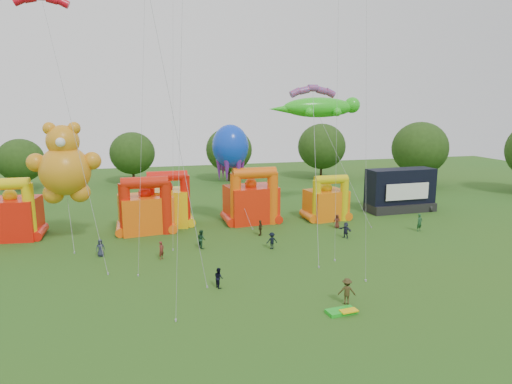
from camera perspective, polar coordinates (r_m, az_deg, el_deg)
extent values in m
plane|color=#375A19|center=(27.84, 4.16, -18.86)|extent=(160.00, 160.00, 0.00)
cylinder|color=#352314|center=(82.65, 19.61, 2.04)|extent=(0.44, 0.44, 3.72)
ellipsoid|color=#213E12|center=(82.11, 19.81, 5.18)|extent=(9.30, 9.30, 8.89)
cylinder|color=#352314|center=(85.76, 8.13, 2.81)|extent=(0.44, 0.44, 3.51)
ellipsoid|color=#213E12|center=(85.26, 8.21, 5.66)|extent=(8.77, 8.78, 8.39)
cylinder|color=#352314|center=(82.55, -3.37, 2.51)|extent=(0.44, 0.44, 3.30)
ellipsoid|color=#213E12|center=(82.05, -3.40, 5.30)|extent=(8.25, 8.25, 7.88)
cylinder|color=#352314|center=(82.91, -15.06, 2.11)|extent=(0.44, 0.44, 3.09)
ellipsoid|color=#213E12|center=(82.43, -15.20, 4.71)|extent=(7.73, 7.72, 7.38)
cylinder|color=#352314|center=(81.90, -27.15, 1.09)|extent=(0.44, 0.44, 2.88)
ellipsoid|color=#213E12|center=(81.44, -27.36, 3.53)|extent=(7.20, 7.20, 6.88)
cube|color=red|center=(53.76, -28.17, -2.94)|extent=(5.63, 4.73, 4.20)
cylinder|color=yellow|center=(51.70, -26.46, -2.27)|extent=(1.14, 1.14, 5.99)
cylinder|color=yellow|center=(51.61, -28.93, 0.88)|extent=(4.60, 1.19, 1.19)
sphere|color=yellow|center=(53.29, -28.41, -0.43)|extent=(1.40, 1.40, 1.40)
cube|color=#FD5F0D|center=(51.55, -13.62, -2.60)|extent=(6.00, 5.07, 3.97)
cylinder|color=red|center=(49.83, -16.06, -2.19)|extent=(1.20, 1.20, 5.67)
cylinder|color=red|center=(49.90, -11.17, -1.94)|extent=(1.20, 1.20, 5.67)
cylinder|color=red|center=(49.27, -13.76, 1.15)|extent=(4.85, 1.26, 1.26)
sphere|color=red|center=(51.07, -13.73, -0.11)|extent=(1.40, 1.40, 1.40)
cube|color=yellow|center=(53.52, -11.02, -1.89)|extent=(5.62, 4.83, 4.16)
cylinder|color=red|center=(51.84, -13.07, -1.38)|extent=(1.09, 1.09, 5.95)
cylinder|color=red|center=(52.08, -8.82, -1.16)|extent=(1.09, 1.09, 5.95)
cylinder|color=red|center=(51.38, -11.06, 1.97)|extent=(4.41, 1.15, 1.15)
sphere|color=red|center=(53.05, -11.11, 0.62)|extent=(1.40, 1.40, 1.40)
cube|color=red|center=(54.12, -0.65, -1.49)|extent=(6.12, 5.13, 4.25)
cylinder|color=#FA5F0D|center=(51.88, -2.55, -1.02)|extent=(1.24, 1.24, 6.08)
cylinder|color=#FA5F0D|center=(52.97, 2.09, -0.76)|extent=(1.24, 1.24, 6.08)
cylinder|color=#FA5F0D|center=(51.84, -0.21, 2.40)|extent=(5.01, 1.30, 1.30)
sphere|color=#FA5F0D|center=(53.64, -0.65, 1.04)|extent=(1.40, 1.40, 1.40)
cube|color=orange|center=(56.04, 8.72, -1.55)|extent=(5.07, 4.34, 3.54)
cylinder|color=#D6C30B|center=(54.02, 7.58, -1.17)|extent=(0.99, 0.99, 5.06)
cylinder|color=#D6C30B|center=(55.44, 10.96, -0.96)|extent=(0.99, 0.99, 5.06)
cylinder|color=#D6C30B|center=(54.24, 9.37, 1.55)|extent=(4.02, 1.04, 1.04)
sphere|color=#D6C30B|center=(55.63, 8.78, 0.53)|extent=(1.40, 1.40, 1.40)
cube|color=black|center=(62.46, 17.54, -1.79)|extent=(8.98, 3.58, 1.10)
cube|color=black|center=(62.09, 17.59, 0.74)|extent=(8.97, 3.14, 4.44)
cube|color=white|center=(60.77, 18.41, 0.05)|extent=(6.13, 0.25, 2.09)
cylinder|color=black|center=(59.56, 15.31, -2.43)|extent=(0.30, 0.90, 0.90)
cylinder|color=black|center=(63.39, 20.89, -1.96)|extent=(0.30, 0.90, 0.90)
sphere|color=orange|center=(48.25, -22.75, 2.48)|extent=(4.87, 4.87, 4.87)
sphere|color=orange|center=(47.95, -23.01, 5.88)|extent=(3.10, 3.10, 3.10)
sphere|color=orange|center=(48.04, -24.43, 7.24)|extent=(1.22, 1.22, 1.22)
sphere|color=orange|center=(47.73, -21.79, 7.42)|extent=(1.22, 1.22, 1.22)
sphere|color=orange|center=(48.56, -25.80, 3.34)|extent=(1.77, 1.77, 1.77)
sphere|color=orange|center=(47.85, -19.81, 3.69)|extent=(1.77, 1.77, 1.77)
sphere|color=orange|center=(48.78, -23.97, -0.17)|extent=(1.99, 1.99, 1.99)
sphere|color=orange|center=(48.44, -21.13, -0.03)|extent=(1.99, 1.99, 1.99)
sphere|color=white|center=(46.47, -23.25, 5.72)|extent=(0.89, 0.89, 0.89)
ellipsoid|color=green|center=(59.68, 7.85, 10.43)|extent=(9.52, 2.98, 2.53)
sphere|color=green|center=(61.61, 11.92, 10.58)|extent=(2.05, 2.05, 2.05)
cone|color=green|center=(57.99, 3.36, 10.32)|extent=(3.72, 1.49, 1.49)
sphere|color=green|center=(61.78, 8.91, 9.91)|extent=(1.12, 1.12, 1.12)
sphere|color=green|center=(59.07, 10.09, 9.82)|extent=(1.12, 1.12, 1.12)
sphere|color=green|center=(60.39, 5.63, 9.96)|extent=(1.12, 1.12, 1.12)
sphere|color=green|center=(57.61, 6.68, 9.89)|extent=(1.12, 1.12, 1.12)
ellipsoid|color=#0E39D2|center=(51.94, -3.22, 5.72)|extent=(4.11, 4.11, 4.94)
cone|color=#591E8C|center=(52.49, -1.77, 3.30)|extent=(0.93, 0.93, 3.29)
cone|color=#591E8C|center=(53.46, -2.75, 3.43)|extent=(0.93, 0.93, 3.29)
cone|color=#591E8C|center=(53.20, -4.16, 3.38)|extent=(0.93, 0.93, 3.29)
cone|color=#591E8C|center=(51.95, -4.64, 3.19)|extent=(0.93, 0.93, 3.29)
cone|color=#591E8C|center=(50.95, -3.67, 3.05)|extent=(0.93, 0.93, 3.29)
cone|color=#591E8C|center=(51.22, -2.20, 3.10)|extent=(0.93, 0.93, 3.29)
cube|color=green|center=(32.16, 10.60, -14.46)|extent=(2.09, 1.19, 0.24)
cube|color=yellow|center=(32.02, 11.52, -14.34)|extent=(1.25, 0.71, 0.10)
imported|color=#23293B|center=(44.51, -18.87, -6.63)|extent=(0.85, 0.61, 1.62)
imported|color=maroon|center=(42.31, -11.74, -7.14)|extent=(0.71, 0.72, 1.67)
imported|color=#183D23|center=(44.78, -6.85, -5.86)|extent=(0.96, 1.07, 1.82)
imported|color=black|center=(44.26, 1.99, -6.10)|extent=(1.07, 0.62, 1.65)
imported|color=#382F16|center=(48.58, 0.54, -4.50)|extent=(0.90, 1.06, 1.71)
imported|color=#23253B|center=(48.65, 11.14, -4.70)|extent=(1.18, 1.61, 1.69)
imported|color=#4C2015|center=(52.30, 10.10, -3.62)|extent=(0.91, 0.85, 1.57)
imported|color=#1C4825|center=(53.32, 19.77, -3.61)|extent=(0.81, 0.64, 1.95)
imported|color=black|center=(35.50, -4.68, -10.62)|extent=(0.77, 0.89, 1.57)
imported|color=#3B3117|center=(33.23, 11.29, -12.06)|extent=(1.40, 1.09, 1.90)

